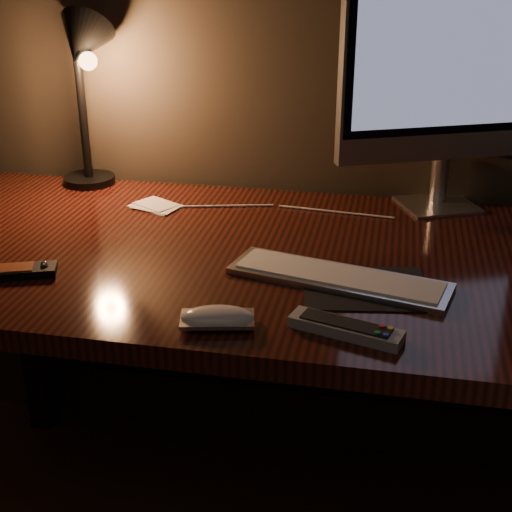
% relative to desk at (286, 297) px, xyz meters
% --- Properties ---
extents(desk, '(1.60, 0.75, 0.75)m').
position_rel_desk_xyz_m(desk, '(0.00, 0.00, 0.00)').
color(desk, '#3C140D').
rests_on(desk, ground).
extents(monitor, '(0.46, 0.23, 0.52)m').
position_rel_desk_xyz_m(monitor, '(0.30, 0.26, 0.44)').
color(monitor, silver).
rests_on(monitor, desk).
extents(keyboard, '(0.41, 0.19, 0.01)m').
position_rel_desk_xyz_m(keyboard, '(0.12, -0.17, 0.14)').
color(keyboard, silver).
rests_on(keyboard, desk).
extents(mousepad, '(0.24, 0.20, 0.00)m').
position_rel_desk_xyz_m(mousepad, '(0.17, -0.19, 0.13)').
color(mousepad, black).
rests_on(mousepad, desk).
extents(mouse, '(0.13, 0.08, 0.02)m').
position_rel_desk_xyz_m(mouse, '(-0.05, -0.37, 0.14)').
color(mouse, white).
rests_on(mouse, desk).
extents(media_remote, '(0.14, 0.09, 0.02)m').
position_rel_desk_xyz_m(media_remote, '(-0.45, -0.26, 0.14)').
color(media_remote, black).
rests_on(media_remote, desk).
extents(tv_remote, '(0.18, 0.09, 0.02)m').
position_rel_desk_xyz_m(tv_remote, '(0.15, -0.35, 0.14)').
color(tv_remote, '#9C9EA1').
rests_on(tv_remote, desk).
extents(papers, '(0.13, 0.11, 0.01)m').
position_rel_desk_xyz_m(papers, '(-0.32, 0.13, 0.13)').
color(papers, white).
rests_on(papers, desk).
extents(desk_lamp, '(0.19, 0.22, 0.42)m').
position_rel_desk_xyz_m(desk_lamp, '(-0.51, 0.23, 0.41)').
color(desk_lamp, black).
rests_on(desk_lamp, desk).
extents(cable, '(0.54, 0.02, 0.00)m').
position_rel_desk_xyz_m(cable, '(-0.06, 0.16, 0.13)').
color(cable, white).
rests_on(cable, desk).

